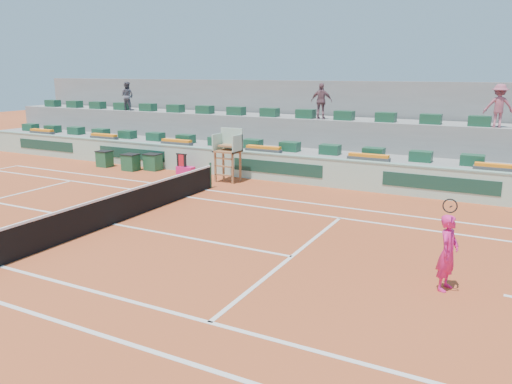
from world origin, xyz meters
TOP-DOWN VIEW (x-y plane):
  - ground at (0.00, 0.00)m, footprint 90.00×90.00m
  - seating_tier_lower at (0.00, 10.70)m, footprint 36.00×4.00m
  - seating_tier_upper at (0.00, 12.30)m, footprint 36.00×2.40m
  - stadium_back_wall at (0.00, 13.90)m, footprint 36.00×0.40m
  - player_bag at (-2.62, 7.77)m, footprint 0.89×0.40m
  - spectator_left at (-9.40, 11.54)m, footprint 0.90×0.74m
  - spectator_mid at (2.86, 11.57)m, footprint 1.09×0.61m
  - spectator_right at (10.68, 11.50)m, footprint 1.26×0.86m
  - court_lines at (0.00, 0.00)m, footprint 23.89×11.09m
  - tennis_net at (0.00, 0.00)m, footprint 0.10×11.97m
  - advertising_hoarding at (0.02, 8.50)m, footprint 36.00×0.34m
  - umpire_chair at (0.00, 7.50)m, footprint 1.10×0.90m
  - seat_row_lower at (0.00, 9.80)m, footprint 32.90×0.60m
  - seat_row_upper at (0.00, 11.70)m, footprint 32.90×0.60m
  - flower_planters at (-1.50, 9.00)m, footprint 26.80×0.36m
  - drink_cooler_a at (-4.72, 7.91)m, footprint 0.80×0.69m
  - drink_cooler_b at (-5.67, 7.33)m, footprint 0.79×0.68m
  - drink_cooler_c at (-7.57, 7.48)m, footprint 0.74×0.64m
  - towel_rack at (-2.77, 7.68)m, footprint 0.59×0.10m
  - tennis_player at (10.36, -0.26)m, footprint 0.57×0.93m

SIDE VIEW (x-z plane):
  - ground at x=0.00m, z-range 0.00..0.00m
  - court_lines at x=0.00m, z-range 0.00..0.01m
  - player_bag at x=-2.62m, z-range 0.00..0.40m
  - drink_cooler_c at x=-7.57m, z-range 0.00..0.84m
  - drink_cooler_b at x=-5.67m, z-range 0.00..0.84m
  - drink_cooler_a at x=-4.72m, z-range 0.00..0.84m
  - tennis_net at x=0.00m, z-range -0.02..1.08m
  - seating_tier_lower at x=0.00m, z-range 0.00..1.20m
  - towel_rack at x=-2.77m, z-range 0.09..1.12m
  - advertising_hoarding at x=0.02m, z-range 0.00..1.26m
  - tennis_player at x=10.36m, z-range -0.24..2.03m
  - seating_tier_upper at x=0.00m, z-range 0.00..2.60m
  - flower_planters at x=-1.50m, z-range 1.19..1.47m
  - seat_row_lower at x=0.00m, z-range 1.20..1.64m
  - umpire_chair at x=0.00m, z-range 0.34..2.74m
  - stadium_back_wall at x=0.00m, z-range 0.00..4.40m
  - seat_row_upper at x=0.00m, z-range 2.60..3.04m
  - spectator_left at x=-9.40m, z-range 2.60..4.29m
  - spectator_mid at x=2.86m, z-range 2.60..4.35m
  - spectator_right at x=10.68m, z-range 2.60..4.39m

